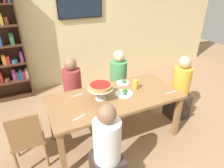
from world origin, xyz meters
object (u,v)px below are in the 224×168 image
Objects in this scene: diner_head_east at (179,92)px; cutlery_fork_near at (79,117)px; dining_table at (115,101)px; diner_far_right at (118,85)px; chair_head_west at (27,137)px; diner_near_left at (107,155)px; salad_plate_far_diner at (124,93)px; cutlery_knife_near at (172,92)px; beer_glass_amber_tall at (135,85)px; diner_far_left at (73,95)px; water_glass_clear_near at (104,85)px; salad_plate_near_diner at (123,82)px; television at (80,3)px; deep_dish_pizza_stand at (100,87)px; cutlery_fork_far at (77,95)px.

diner_head_east is 1.88m from cutlery_fork_near.
diner_far_right is at bearing 59.53° from dining_table.
diner_head_east reaches higher than chair_head_west.
diner_near_left reaches higher than salad_plate_far_diner.
chair_head_west is at bearing 174.82° from cutlery_knife_near.
diner_far_left is at bearing 140.76° from beer_glass_amber_tall.
chair_head_west is (-1.65, -0.75, -0.01)m from diner_far_right.
diner_head_east is at bearing -13.29° from water_glass_clear_near.
diner_near_left is 1.00× the size of diner_head_east.
beer_glass_amber_tall is at bearing -4.33° from diner_far_right.
dining_table is 1.63× the size of diner_near_left.
chair_head_west is (-1.23, -0.04, -0.17)m from dining_table.
beer_glass_amber_tall is (0.80, -0.65, 0.32)m from diner_far_left.
cutlery_knife_near is at bearing -35.87° from beer_glass_amber_tall.
diner_near_left is 0.55m from cutlery_fork_near.
salad_plate_far_diner is 0.36m from water_glass_clear_near.
salad_plate_far_diner is (-0.15, -0.31, -0.00)m from salad_plate_near_diner.
television is 2.00m from diner_far_left.
salad_plate_near_diner reaches higher than cutlery_fork_near.
diner_far_left is 1.32× the size of chair_head_west.
deep_dish_pizza_stand is at bearing -17.49° from diner_near_left.
diner_head_east is at bearing 0.43° from salad_plate_far_diner.
dining_table is 0.86m from diner_near_left.
cutlery_fork_near is (-0.90, -0.56, -0.02)m from salad_plate_near_diner.
cutlery_fork_far is at bearing 139.05° from deep_dish_pizza_stand.
diner_head_east is 1.13m from salad_plate_far_diner.
chair_head_west is at bearing 15.02° from cutlery_fork_far.
dining_table is 12.58× the size of beer_glass_amber_tall.
diner_far_left is 0.64m from water_glass_clear_near.
salad_plate_near_diner is 1.37× the size of beer_glass_amber_tall.
cutlery_fork_far is (-0.90, -0.46, 0.25)m from diner_far_right.
deep_dish_pizza_stand reaches higher than dining_table.
television reaches higher than water_glass_clear_near.
chair_head_west is at bearing -178.34° from dining_table.
deep_dish_pizza_stand is (0.22, -0.69, 0.44)m from diner_far_left.
cutlery_fork_far is (-0.04, 0.97, 0.25)m from diner_near_left.
diner_head_east is 0.57m from cutlery_knife_near.
television reaches higher than dining_table.
diner_near_left is at bearing -129.59° from salad_plate_far_diner.
cutlery_fork_near and cutlery_fork_far have the same top height.
dining_table is at bearing -134.16° from salad_plate_near_diner.
television reaches higher than diner_far_left.
deep_dish_pizza_stand is (-1.45, 0.02, 0.44)m from diner_head_east.
diner_far_left is 7.70× the size of beer_glass_amber_tall.
diner_far_right is (-0.82, 0.71, 0.00)m from diner_head_east.
salad_plate_near_diner reaches higher than cutlery_fork_far.
television is at bearing 56.18° from chair_head_west.
water_glass_clear_near is at bearing 58.54° from deep_dish_pizza_stand.
dining_table is at bearing -6.07° from deep_dish_pizza_stand.
cutlery_fork_near is at bearing -147.97° from salad_plate_near_diner.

